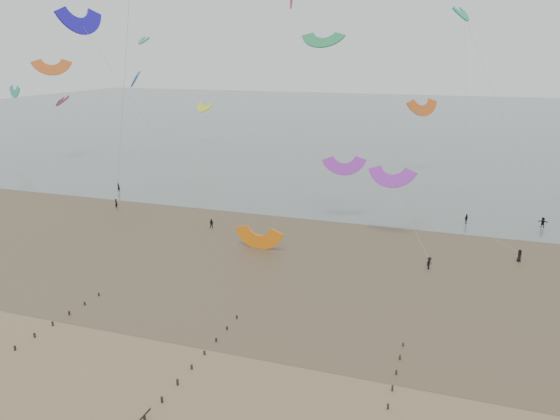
{
  "coord_description": "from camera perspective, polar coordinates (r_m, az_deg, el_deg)",
  "views": [
    {
      "loc": [
        26.05,
        -37.74,
        28.21
      ],
      "look_at": [
        3.55,
        28.0,
        8.0
      ],
      "focal_mm": 35.0,
      "sensor_mm": 36.0,
      "label": 1
    }
  ],
  "objects": [
    {
      "name": "kitesurfer_lead",
      "position": [
        106.36,
        -16.74,
        0.65
      ],
      "size": [
        0.77,
        0.62,
        1.83
      ],
      "primitive_type": "imported",
      "rotation": [
        0.0,
        0.0,
        2.83
      ],
      "color": "black",
      "rests_on": "ground"
    },
    {
      "name": "kites_airborne",
      "position": [
        127.21,
        1.71,
        12.82
      ],
      "size": [
        237.51,
        119.51,
        40.44
      ],
      "color": "#20884F",
      "rests_on": "ground"
    },
    {
      "name": "grounded_kite",
      "position": [
        81.64,
        -2.23,
        -4.01
      ],
      "size": [
        7.05,
        5.78,
        3.6
      ],
      "primitive_type": null,
      "rotation": [
        1.54,
        0.0,
        -0.11
      ],
      "color": "orange",
      "rests_on": "ground"
    },
    {
      "name": "ground",
      "position": [
        53.84,
        -13.89,
        -15.91
      ],
      "size": [
        500.0,
        500.0,
        0.0
      ],
      "primitive_type": "plane",
      "color": "brown",
      "rests_on": "ground"
    },
    {
      "name": "kitesurfers",
      "position": [
        89.54,
        19.65,
        -2.53
      ],
      "size": [
        116.15,
        25.83,
        1.86
      ],
      "color": "black",
      "rests_on": "ground"
    },
    {
      "name": "sea_and_shore",
      "position": [
        83.11,
        -3.55,
        -3.65
      ],
      "size": [
        500.0,
        665.0,
        0.03
      ],
      "color": "#475654",
      "rests_on": "ground"
    }
  ]
}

